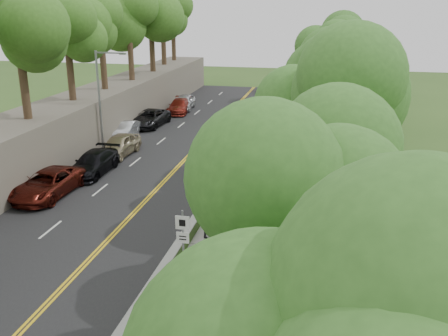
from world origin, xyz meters
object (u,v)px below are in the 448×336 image
Objects in this scene: streetlight at (102,95)px; signpost at (183,236)px; person_far at (292,145)px; construction_barrel at (291,128)px; painter_0 at (242,171)px; concrete_block at (228,283)px; car_2 at (48,184)px.

streetlight is 2.58× the size of signpost.
signpost reaches higher than person_far.
painter_0 reaches higher than construction_barrel.
concrete_block is (2.15, -0.74, -1.56)m from signpost.
person_far is (2.75, 7.09, -0.01)m from painter_0.
streetlight is at bearing -147.24° from construction_barrel.
signpost is 12.16m from painter_0.
car_2 reaches higher than construction_barrel.
person_far is at bearing -84.52° from construction_barrel.
construction_barrel is 0.52× the size of painter_0.
construction_barrel is (2.49, 26.03, -1.46)m from signpost.
construction_barrel is 6.87m from person_far.
painter_0 is 1.02× the size of person_far.
concrete_block is (13.66, -17.76, -4.24)m from streetlight.
signpost reaches higher than painter_0.
concrete_block is 15.39m from car_2.
signpost is 19.48m from person_far.
streetlight is 8.89× the size of construction_barrel.
person_far is at bearing 3.67° from painter_0.
construction_barrel reaches higher than concrete_block.
construction_barrel is 14.08m from painter_0.
construction_barrel is 0.16× the size of car_2.
painter_0 is (-2.09, -13.92, 0.42)m from construction_barrel.
construction_barrel is (14.01, 9.01, -4.14)m from streetlight.
streetlight is 17.16m from construction_barrel.
car_2 is at bearing -125.73° from construction_barrel.
signpost is at bearing -95.48° from construction_barrel.
signpost is at bearing -157.03° from painter_0.
car_2 is 12.25m from painter_0.
concrete_block is at bearing -147.38° from painter_0.
signpost reaches higher than construction_barrel.
concrete_block is at bearing -90.74° from construction_barrel.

